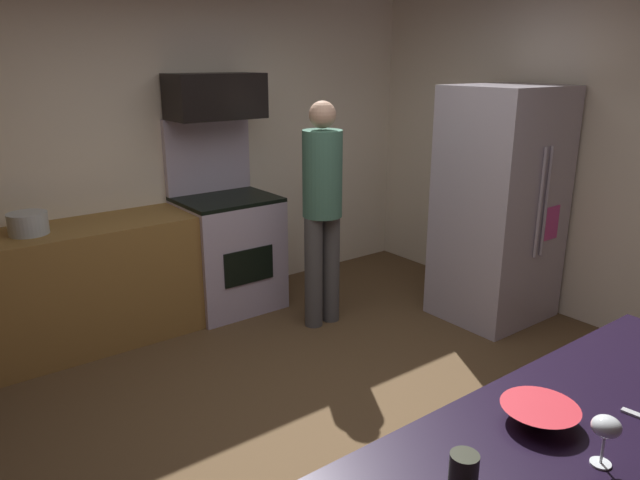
{
  "coord_description": "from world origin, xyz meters",
  "views": [
    {
      "loc": [
        -1.86,
        -2.25,
        2.03
      ],
      "look_at": [
        0.08,
        0.3,
        1.05
      ],
      "focal_mm": 33.4,
      "sensor_mm": 36.0,
      "label": 1
    }
  ],
  "objects_px": {
    "refrigerator": "(499,205)",
    "mixing_bowl_small": "(539,414)",
    "wine_glass_near": "(606,429)",
    "mug_coffee": "(464,470)",
    "microwave": "(215,96)",
    "oven_range": "(228,247)",
    "person_cook": "(322,204)",
    "stock_pot": "(28,224)"
  },
  "relations": [
    {
      "from": "mixing_bowl_small",
      "to": "stock_pot",
      "type": "distance_m",
      "value": 3.43
    },
    {
      "from": "oven_range",
      "to": "mug_coffee",
      "type": "height_order",
      "value": "oven_range"
    },
    {
      "from": "oven_range",
      "to": "stock_pot",
      "type": "height_order",
      "value": "oven_range"
    },
    {
      "from": "person_cook",
      "to": "mixing_bowl_small",
      "type": "height_order",
      "value": "person_cook"
    },
    {
      "from": "oven_range",
      "to": "mug_coffee",
      "type": "relative_size",
      "value": 15.81
    },
    {
      "from": "mug_coffee",
      "to": "stock_pot",
      "type": "height_order",
      "value": "stock_pot"
    },
    {
      "from": "mixing_bowl_small",
      "to": "stock_pot",
      "type": "relative_size",
      "value": 0.98
    },
    {
      "from": "refrigerator",
      "to": "wine_glass_near",
      "type": "bearing_deg",
      "value": -138.18
    },
    {
      "from": "wine_glass_near",
      "to": "stock_pot",
      "type": "relative_size",
      "value": 0.62
    },
    {
      "from": "oven_range",
      "to": "stock_pot",
      "type": "distance_m",
      "value": 1.55
    },
    {
      "from": "wine_glass_near",
      "to": "stock_pot",
      "type": "distance_m",
      "value": 3.64
    },
    {
      "from": "person_cook",
      "to": "stock_pot",
      "type": "xyz_separation_m",
      "value": [
        -1.9,
        0.75,
        -0.0
      ]
    },
    {
      "from": "oven_range",
      "to": "stock_pot",
      "type": "relative_size",
      "value": 6.13
    },
    {
      "from": "refrigerator",
      "to": "mug_coffee",
      "type": "xyz_separation_m",
      "value": [
        -2.74,
        -1.92,
        0.03
      ]
    },
    {
      "from": "refrigerator",
      "to": "wine_glass_near",
      "type": "xyz_separation_m",
      "value": [
        -2.35,
        -2.1,
        0.1
      ]
    },
    {
      "from": "microwave",
      "to": "wine_glass_near",
      "type": "xyz_separation_m",
      "value": [
        -0.71,
        -3.64,
        -0.72
      ]
    },
    {
      "from": "microwave",
      "to": "person_cook",
      "type": "relative_size",
      "value": 0.43
    },
    {
      "from": "refrigerator",
      "to": "person_cook",
      "type": "xyz_separation_m",
      "value": [
        -1.22,
        0.7,
        0.06
      ]
    },
    {
      "from": "stock_pot",
      "to": "refrigerator",
      "type": "bearing_deg",
      "value": -24.97
    },
    {
      "from": "refrigerator",
      "to": "oven_range",
      "type": "bearing_deg",
      "value": 138.55
    },
    {
      "from": "mixing_bowl_small",
      "to": "wine_glass_near",
      "type": "distance_m",
      "value": 0.25
    },
    {
      "from": "oven_range",
      "to": "mug_coffee",
      "type": "distance_m",
      "value": 3.57
    },
    {
      "from": "wine_glass_near",
      "to": "mug_coffee",
      "type": "distance_m",
      "value": 0.44
    },
    {
      "from": "oven_range",
      "to": "refrigerator",
      "type": "xyz_separation_m",
      "value": [
        1.64,
        -1.45,
        0.4
      ]
    },
    {
      "from": "mixing_bowl_small",
      "to": "mug_coffee",
      "type": "bearing_deg",
      "value": -173.73
    },
    {
      "from": "microwave",
      "to": "person_cook",
      "type": "distance_m",
      "value": 1.21
    },
    {
      "from": "mixing_bowl_small",
      "to": "mug_coffee",
      "type": "relative_size",
      "value": 2.53
    },
    {
      "from": "refrigerator",
      "to": "person_cook",
      "type": "relative_size",
      "value": 1.06
    },
    {
      "from": "stock_pot",
      "to": "microwave",
      "type": "bearing_deg",
      "value": 3.09
    },
    {
      "from": "refrigerator",
      "to": "mixing_bowl_small",
      "type": "xyz_separation_m",
      "value": [
        -2.31,
        -1.87,
        0.01
      ]
    },
    {
      "from": "wine_glass_near",
      "to": "mug_coffee",
      "type": "relative_size",
      "value": 1.59
    },
    {
      "from": "person_cook",
      "to": "stock_pot",
      "type": "height_order",
      "value": "person_cook"
    },
    {
      "from": "wine_glass_near",
      "to": "person_cook",
      "type": "bearing_deg",
      "value": 68.1
    },
    {
      "from": "microwave",
      "to": "refrigerator",
      "type": "xyz_separation_m",
      "value": [
        1.64,
        -1.54,
        -0.82
      ]
    },
    {
      "from": "refrigerator",
      "to": "stock_pot",
      "type": "height_order",
      "value": "refrigerator"
    },
    {
      "from": "oven_range",
      "to": "stock_pot",
      "type": "xyz_separation_m",
      "value": [
        -1.48,
        0.0,
        0.45
      ]
    },
    {
      "from": "oven_range",
      "to": "person_cook",
      "type": "height_order",
      "value": "person_cook"
    },
    {
      "from": "microwave",
      "to": "oven_range",
      "type": "bearing_deg",
      "value": -90.0
    },
    {
      "from": "person_cook",
      "to": "stock_pot",
      "type": "distance_m",
      "value": 2.05
    },
    {
      "from": "mixing_bowl_small",
      "to": "person_cook",
      "type": "bearing_deg",
      "value": 67.12
    },
    {
      "from": "wine_glass_near",
      "to": "microwave",
      "type": "bearing_deg",
      "value": 78.99
    },
    {
      "from": "oven_range",
      "to": "microwave",
      "type": "height_order",
      "value": "microwave"
    }
  ]
}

